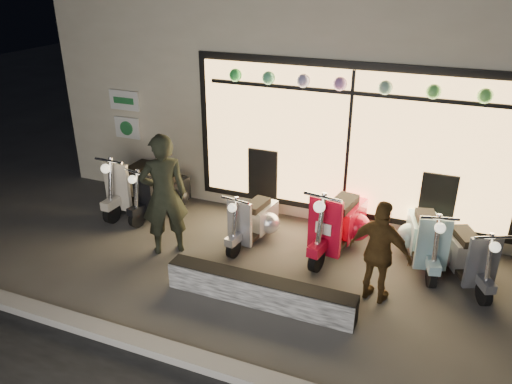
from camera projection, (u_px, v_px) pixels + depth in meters
ground at (259, 274)px, 7.48m from camera, size 40.00×40.00×0.00m
kerb at (195, 360)px, 5.77m from camera, size 40.00×0.25×0.12m
shop_building at (345, 72)px, 10.81m from camera, size 10.20×6.23×4.20m
graffiti_barrier at (259, 291)px, 6.76m from camera, size 2.65×0.28×0.40m
scooter_silver at (255, 218)px, 8.31m from camera, size 0.54×1.33×0.94m
scooter_red at (340, 221)px, 8.03m from camera, size 0.70×1.64×1.17m
scooter_black at (165, 192)px, 9.21m from camera, size 0.64×1.39×0.99m
scooter_cream at (139, 183)px, 9.48m from camera, size 0.53×1.57×1.13m
scooter_blue at (425, 235)px, 7.71m from camera, size 0.70×1.45×1.03m
scooter_grey at (465, 252)px, 7.31m from camera, size 0.81×1.33×0.97m
man at (164, 195)px, 7.70m from camera, size 0.86×0.82×1.98m
woman at (380, 253)px, 6.63m from camera, size 0.93×0.57×1.48m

